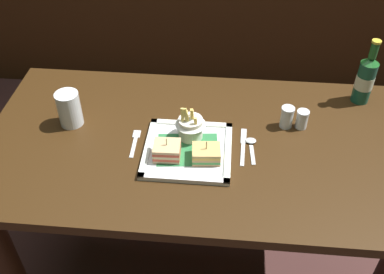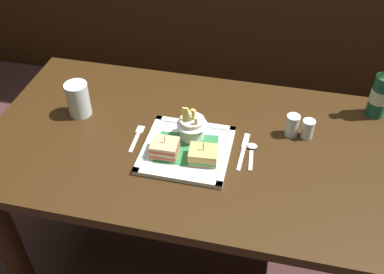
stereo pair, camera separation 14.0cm
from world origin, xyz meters
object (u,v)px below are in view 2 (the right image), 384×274
square_plate (187,150)px  sandwich_half_left (165,148)px  beer_bottle (381,92)px  spoon (252,149)px  water_glass (79,101)px  dining_table (197,174)px  fries_cup (192,125)px  pepper_shaker (308,130)px  sandwich_half_right (203,155)px  salt_shaker (292,126)px  fork (137,137)px  knife (243,150)px

square_plate → sandwich_half_left: (-0.06, -0.04, 0.03)m
sandwich_half_left → beer_bottle: size_ratio=0.35×
spoon → water_glass: bearing=174.5°
sandwich_half_left → beer_bottle: beer_bottle is taller
dining_table → fries_cup: fries_cup is taller
water_glass → pepper_shaker: (0.77, 0.05, -0.02)m
spoon → pepper_shaker: 0.20m
square_plate → dining_table: bearing=67.7°
sandwich_half_right → fries_cup: size_ratio=0.76×
sandwich_half_right → salt_shaker: sandwich_half_right is taller
fork → salt_shaker: bearing=14.4°
square_plate → fork: 0.18m
fries_cup → water_glass: fries_cup is taller
sandwich_half_right → knife: size_ratio=0.52×
salt_shaker → dining_table: bearing=-160.6°
knife → pepper_shaker: size_ratio=2.67×
spoon → pepper_shaker: (0.17, 0.11, 0.02)m
pepper_shaker → spoon: bearing=-147.2°
sandwich_half_left → salt_shaker: sandwich_half_left is taller
fork → knife: size_ratio=0.75×
beer_bottle → sandwich_half_left: bearing=-150.7°
dining_table → spoon: bearing=-1.3°
knife → salt_shaker: bearing=37.9°
knife → pepper_shaker: pepper_shaker is taller
fries_cup → knife: bearing=-5.1°
square_plate → pepper_shaker: bearing=23.2°
dining_table → fork: bearing=-173.4°
fries_cup → spoon: size_ratio=1.00×
water_glass → salt_shaker: bearing=3.9°
fries_cup → salt_shaker: (0.31, 0.09, -0.03)m
square_plate → knife: (0.17, 0.05, -0.00)m
dining_table → knife: bearing=-2.5°
sandwich_half_right → spoon: (0.14, 0.09, -0.03)m
beer_bottle → knife: 0.51m
salt_shaker → pepper_shaker: 0.05m
square_plate → water_glass: (-0.40, 0.11, 0.05)m
knife → spoon: 0.03m
square_plate → salt_shaker: 0.35m
dining_table → sandwich_half_left: 0.22m
fries_cup → dining_table: bearing=-24.0°
sandwich_half_right → spoon: bearing=31.8°
salt_shaker → water_glass: bearing=-176.1°
dining_table → fork: size_ratio=10.58×
square_plate → sandwich_half_left: sandwich_half_left is taller
knife → pepper_shaker: 0.22m
dining_table → sandwich_half_left: (-0.08, -0.09, 0.18)m
fries_cup → beer_bottle: size_ratio=0.50×
square_plate → sandwich_half_right: bearing=-31.0°
square_plate → sandwich_half_right: size_ratio=3.00×
salt_shaker → beer_bottle: bearing=32.0°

